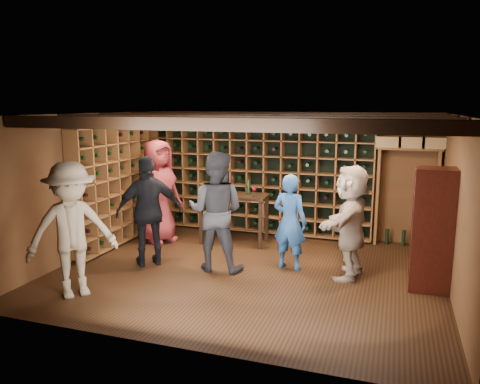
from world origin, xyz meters
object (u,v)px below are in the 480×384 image
(guest_woman_black, at_px, (149,211))
(guest_beige, at_px, (351,222))
(man_grey_suit, at_px, (216,211))
(tasting_table, at_px, (234,201))
(display_cabinet, at_px, (431,232))
(guest_red_floral, at_px, (159,191))
(man_blue_shirt, at_px, (290,222))
(guest_khaki, at_px, (72,230))

(guest_woman_black, bearing_deg, guest_beige, 149.96)
(man_grey_suit, bearing_deg, tasting_table, -85.73)
(display_cabinet, distance_m, tasting_table, 3.67)
(man_grey_suit, height_order, guest_red_floral, guest_red_floral)
(man_grey_suit, bearing_deg, guest_red_floral, -37.94)
(man_blue_shirt, xyz_separation_m, tasting_table, (-1.33, 1.08, 0.05))
(man_blue_shirt, height_order, guest_beige, guest_beige)
(guest_beige, bearing_deg, guest_woman_black, -71.68)
(man_blue_shirt, relative_size, guest_beige, 0.89)
(guest_woman_black, height_order, tasting_table, guest_woman_black)
(man_blue_shirt, height_order, man_grey_suit, man_grey_suit)
(guest_woman_black, bearing_deg, guest_khaki, 37.32)
(guest_khaki, bearing_deg, man_grey_suit, -1.70)
(display_cabinet, xyz_separation_m, guest_khaki, (-4.72, -1.83, 0.09))
(man_grey_suit, distance_m, guest_woman_black, 1.13)
(guest_khaki, relative_size, guest_beige, 1.08)
(man_blue_shirt, xyz_separation_m, man_grey_suit, (-1.12, -0.41, 0.18))
(guest_beige, bearing_deg, display_cabinet, 92.81)
(guest_khaki, bearing_deg, display_cabinet, -28.13)
(man_blue_shirt, height_order, guest_red_floral, guest_red_floral)
(man_blue_shirt, distance_m, guest_khaki, 3.32)
(guest_red_floral, relative_size, guest_khaki, 1.05)
(guest_red_floral, height_order, tasting_table, guest_red_floral)
(display_cabinet, xyz_separation_m, guest_red_floral, (-4.85, 0.90, 0.14))
(guest_woman_black, distance_m, guest_khaki, 1.52)
(guest_red_floral, distance_m, guest_khaki, 2.73)
(guest_woman_black, height_order, guest_beige, guest_woman_black)
(display_cabinet, relative_size, guest_red_floral, 0.88)
(man_grey_suit, relative_size, guest_woman_black, 1.05)
(man_blue_shirt, bearing_deg, man_grey_suit, 31.48)
(guest_beige, xyz_separation_m, tasting_table, (-2.30, 1.15, -0.04))
(display_cabinet, relative_size, man_blue_shirt, 1.12)
(guest_khaki, xyz_separation_m, guest_beige, (3.58, 1.97, -0.07))
(display_cabinet, relative_size, tasting_table, 1.35)
(guest_woman_black, xyz_separation_m, guest_khaki, (-0.37, -1.48, 0.03))
(man_grey_suit, relative_size, guest_red_floral, 0.96)
(man_grey_suit, bearing_deg, display_cabinet, 179.81)
(guest_woman_black, distance_m, guest_beige, 3.25)
(guest_red_floral, relative_size, tasting_table, 1.54)
(display_cabinet, distance_m, man_grey_suit, 3.24)
(display_cabinet, bearing_deg, tasting_table, 159.54)
(man_grey_suit, relative_size, tasting_table, 1.48)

